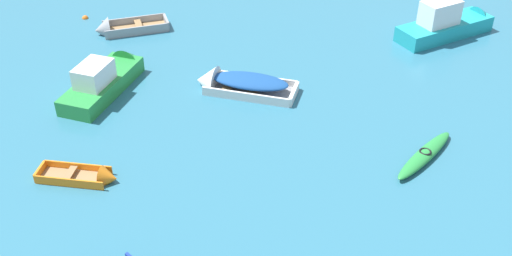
{
  "coord_description": "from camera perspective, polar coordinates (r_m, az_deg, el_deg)",
  "views": [
    {
      "loc": [
        -4.03,
        0.33,
        13.48
      ],
      "look_at": [
        0.0,
        19.1,
        0.15
      ],
      "focal_mm": 42.53,
      "sensor_mm": 36.0,
      "label": 1
    }
  ],
  "objects": [
    {
      "name": "motor_launch_turquoise_far_left",
      "position": [
        32.01,
        17.8,
        9.4
      ],
      "size": [
        5.89,
        3.02,
        2.17
      ],
      "color": "teal",
      "rests_on": "ground_plane"
    },
    {
      "name": "rowboat_grey_outer_right",
      "position": [
        31.66,
        -12.91,
        9.07
      ],
      "size": [
        3.75,
        1.62,
        1.2
      ],
      "color": "#99754C",
      "rests_on": "ground_plane"
    },
    {
      "name": "rowboat_orange_foreground_center",
      "position": [
        21.74,
        -15.09,
        -4.49
      ],
      "size": [
        2.96,
        1.81,
        0.83
      ],
      "color": "#99754C",
      "rests_on": "ground_plane"
    },
    {
      "name": "motor_launch_green_near_left",
      "position": [
        26.71,
        -13.9,
        4.63
      ],
      "size": [
        3.86,
        5.11,
        1.84
      ],
      "color": "#288C3D",
      "rests_on": "ground_plane"
    },
    {
      "name": "mooring_buoy_central",
      "position": [
        33.74,
        -15.76,
        9.89
      ],
      "size": [
        0.33,
        0.33,
        0.33
      ],
      "primitive_type": "sphere",
      "color": "orange",
      "rests_on": "ground_plane"
    },
    {
      "name": "rowboat_white_near_right",
      "position": [
        25.94,
        -2.16,
        4.26
      ],
      "size": [
        4.55,
        3.35,
        1.45
      ],
      "color": "gray",
      "rests_on": "ground_plane"
    },
    {
      "name": "kayak_green_back_row_right",
      "position": [
        22.79,
        15.58,
        -2.45
      ],
      "size": [
        3.31,
        2.7,
        0.35
      ],
      "color": "#288C3D",
      "rests_on": "ground_plane"
    }
  ]
}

